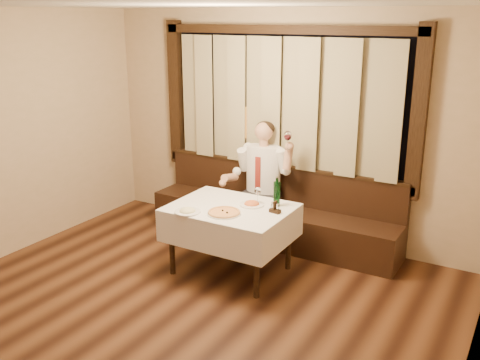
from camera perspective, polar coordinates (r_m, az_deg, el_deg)
The scene contains 10 objects.
room at distance 4.90m, azimuth -5.47°, elevation 2.82°, with size 5.01×6.01×2.81m.
banquette at distance 6.70m, azimuth 3.54°, elevation -3.85°, with size 3.20×0.61×0.94m.
dining_table at distance 5.74m, azimuth -1.00°, elevation -3.84°, with size 1.27×0.97×0.76m.
pizza at distance 5.49m, azimuth -1.71°, elevation -3.49°, with size 0.35×0.35×0.04m.
pasta_red at distance 5.73m, azimuth 1.26°, elevation -2.38°, with size 0.26×0.26×0.09m.
pasta_cream at distance 5.54m, azimuth -5.63°, elevation -3.12°, with size 0.27×0.27×0.09m.
green_bottle at distance 5.69m, azimuth 3.94°, elevation -1.43°, with size 0.07×0.07×0.33m.
table_wine_glass at distance 5.72m, azimuth 1.90°, elevation -1.25°, with size 0.07×0.07×0.20m.
cruet_caddy at distance 5.52m, azimuth 3.76°, elevation -3.06°, with size 0.12×0.07×0.13m.
seated_man at distance 6.50m, azimuth 2.23°, elevation 0.62°, with size 0.84×0.63×1.49m.
Camera 1 is at (2.77, -2.88, 2.70)m, focal length 40.00 mm.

